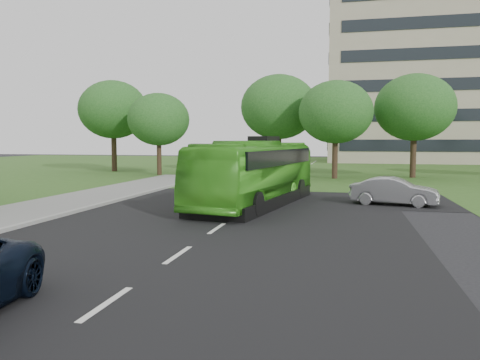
{
  "coord_description": "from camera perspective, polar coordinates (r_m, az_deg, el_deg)",
  "views": [
    {
      "loc": [
        4.51,
        -14.08,
        3.2
      ],
      "look_at": [
        0.36,
        4.22,
        1.6
      ],
      "focal_mm": 35.0,
      "sensor_mm": 36.0,
      "label": 1
    }
  ],
  "objects": [
    {
      "name": "tree_park_f",
      "position": [
        49.89,
        -15.2,
        8.27
      ],
      "size": [
        6.94,
        6.94,
        9.27
      ],
      "color": "black",
      "rests_on": "ground"
    },
    {
      "name": "bus",
      "position": [
        23.12,
        1.99,
        0.87
      ],
      "size": [
        4.56,
        11.69,
        3.18
      ],
      "primitive_type": "imported",
      "rotation": [
        0.0,
        0.0,
        -0.17
      ],
      "color": "green",
      "rests_on": "ground"
    },
    {
      "name": "tree_park_a",
      "position": [
        43.85,
        -9.89,
        7.27
      ],
      "size": [
        5.65,
        5.65,
        7.51
      ],
      "color": "black",
      "rests_on": "ground"
    },
    {
      "name": "tree_park_c",
      "position": [
        39.84,
        11.58,
        8.1
      ],
      "size": [
        6.12,
        6.12,
        8.13
      ],
      "color": "black",
      "rests_on": "ground"
    },
    {
      "name": "street_surfaces",
      "position": [
        37.29,
        5.2,
        -0.03
      ],
      "size": [
        120.0,
        120.0,
        0.15
      ],
      "color": "black",
      "rests_on": "ground"
    },
    {
      "name": "tree_park_d",
      "position": [
        42.67,
        20.52,
        8.27
      ],
      "size": [
        6.66,
        6.66,
        8.8
      ],
      "color": "black",
      "rests_on": "ground"
    },
    {
      "name": "ground",
      "position": [
        15.13,
        -4.92,
        -7.35
      ],
      "size": [
        160.0,
        160.0,
        0.0
      ],
      "primitive_type": "plane",
      "color": "black",
      "rests_on": "ground"
    },
    {
      "name": "office_building",
      "position": [
        78.57,
        26.04,
        11.18
      ],
      "size": [
        40.1,
        20.1,
        25.0
      ],
      "color": "tan",
      "rests_on": "ground"
    },
    {
      "name": "tree_park_b",
      "position": [
        44.44,
        4.75,
        8.84
      ],
      "size": [
        7.12,
        7.12,
        9.33
      ],
      "color": "black",
      "rests_on": "ground"
    },
    {
      "name": "sedan",
      "position": [
        24.33,
        18.26,
        -1.3
      ],
      "size": [
        4.4,
        2.31,
        1.38
      ],
      "primitive_type": "imported",
      "rotation": [
        0.0,
        0.0,
        1.36
      ],
      "color": "#ABACB0",
      "rests_on": "ground"
    }
  ]
}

